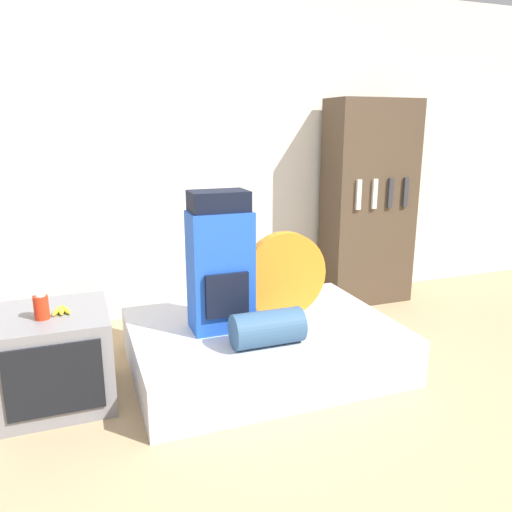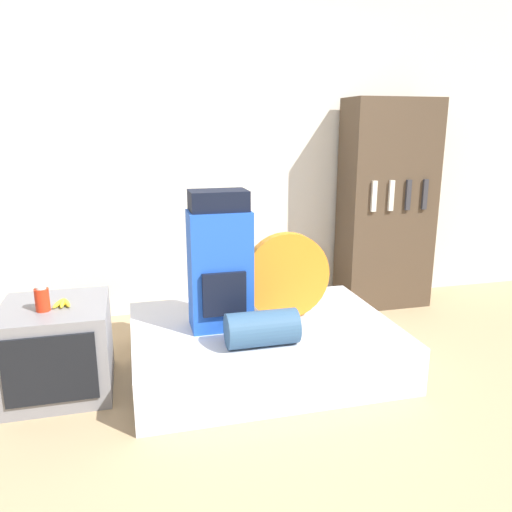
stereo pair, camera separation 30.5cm
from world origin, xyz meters
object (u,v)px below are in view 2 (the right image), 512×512
sleeping_roll (262,328)px  television (58,348)px  canister (42,299)px  bookshelf (386,205)px  backpack (220,263)px  tent_bag (286,276)px

sleeping_roll → television: (-1.15, 0.31, -0.13)m
canister → bookshelf: size_ratio=0.08×
backpack → tent_bag: backpack is taller
backpack → bookshelf: size_ratio=0.49×
tent_bag → television: (-1.41, -0.07, -0.31)m
backpack → bookshelf: bearing=28.9°
television → tent_bag: bearing=2.8°
sleeping_roll → bookshelf: bearing=40.6°
backpack → canister: bearing=-174.8°
canister → bookshelf: bookshelf is taller
tent_bag → sleeping_roll: bearing=-124.8°
backpack → tent_bag: (0.44, 0.05, -0.13)m
canister → bookshelf: (2.60, 0.97, 0.27)m
television → bookshelf: bearing=19.3°
sleeping_roll → canister: canister is taller
tent_bag → television: bearing=-177.2°
sleeping_roll → television: 1.20m
tent_bag → sleeping_roll: tent_bag is taller
backpack → bookshelf: (1.59, 0.88, 0.16)m
television → sleeping_roll: bearing=-15.2°
bookshelf → television: bearing=-160.7°
television → canister: (-0.04, -0.07, 0.33)m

